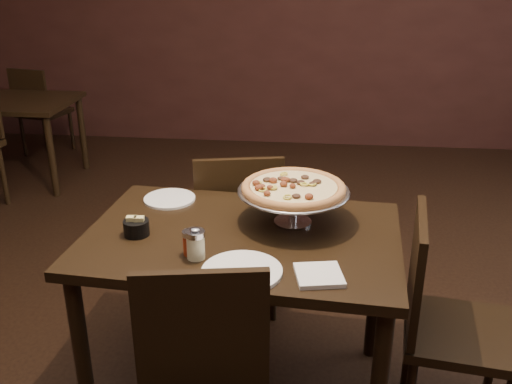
# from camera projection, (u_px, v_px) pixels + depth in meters

# --- Properties ---
(room) EXTENTS (6.04, 7.04, 2.84)m
(room) POSITION_uv_depth(u_px,v_px,m) (254.00, 62.00, 2.02)
(room) COLOR black
(room) RESTS_ON ground
(dining_table) EXTENTS (1.26, 0.89, 0.76)m
(dining_table) POSITION_uv_depth(u_px,v_px,m) (242.00, 257.00, 2.24)
(dining_table) COLOR black
(dining_table) RESTS_ON ground
(background_table) EXTENTS (1.09, 0.72, 0.68)m
(background_table) POSITION_uv_depth(u_px,v_px,m) (5.00, 111.00, 4.59)
(background_table) COLOR black
(background_table) RESTS_ON ground
(pizza_stand) EXTENTS (0.44, 0.44, 0.18)m
(pizza_stand) POSITION_uv_depth(u_px,v_px,m) (294.00, 188.00, 2.24)
(pizza_stand) COLOR silver
(pizza_stand) RESTS_ON dining_table
(parmesan_shaker) EXTENTS (0.07, 0.07, 0.12)m
(parmesan_shaker) POSITION_uv_depth(u_px,v_px,m) (196.00, 244.00, 2.00)
(parmesan_shaker) COLOR beige
(parmesan_shaker) RESTS_ON dining_table
(pepper_flake_shaker) EXTENTS (0.06, 0.06, 0.10)m
(pepper_flake_shaker) POSITION_uv_depth(u_px,v_px,m) (191.00, 242.00, 2.03)
(pepper_flake_shaker) COLOR maroon
(pepper_flake_shaker) RESTS_ON dining_table
(packet_caddy) EXTENTS (0.10, 0.10, 0.08)m
(packet_caddy) POSITION_uv_depth(u_px,v_px,m) (136.00, 227.00, 2.18)
(packet_caddy) COLOR black
(packet_caddy) RESTS_ON dining_table
(napkin_stack) EXTENTS (0.18, 0.18, 0.02)m
(napkin_stack) POSITION_uv_depth(u_px,v_px,m) (319.00, 275.00, 1.90)
(napkin_stack) COLOR white
(napkin_stack) RESTS_ON dining_table
(plate_left) EXTENTS (0.22, 0.22, 0.01)m
(plate_left) POSITION_uv_depth(u_px,v_px,m) (170.00, 199.00, 2.50)
(plate_left) COLOR white
(plate_left) RESTS_ON dining_table
(plate_near) EXTENTS (0.28, 0.28, 0.01)m
(plate_near) POSITION_uv_depth(u_px,v_px,m) (242.00, 271.00, 1.93)
(plate_near) COLOR white
(plate_near) RESTS_ON dining_table
(serving_spatula) EXTENTS (0.16, 0.16, 0.02)m
(serving_spatula) POSITION_uv_depth(u_px,v_px,m) (282.00, 201.00, 2.13)
(serving_spatula) COLOR silver
(serving_spatula) RESTS_ON pizza_stand
(chair_far) EXTENTS (0.49, 0.49, 0.90)m
(chair_far) POSITION_uv_depth(u_px,v_px,m) (238.00, 228.00, 2.85)
(chair_far) COLOR black
(chair_far) RESTS_ON ground
(chair_side) EXTENTS (0.47, 0.47, 0.89)m
(chair_side) POSITION_uv_depth(u_px,v_px,m) (443.00, 317.00, 2.15)
(chair_side) COLOR black
(chair_side) RESTS_ON ground
(bg_chair_far) EXTENTS (0.46, 0.46, 0.82)m
(bg_chair_far) POSITION_uv_depth(u_px,v_px,m) (39.00, 108.00, 5.23)
(bg_chair_far) COLOR black
(bg_chair_far) RESTS_ON ground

